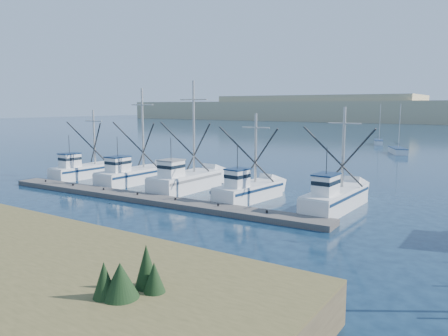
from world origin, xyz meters
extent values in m
plane|color=#0B1D32|center=(0.00, 0.00, 0.00)|extent=(500.00, 500.00, 0.00)
cube|color=#5A5651|center=(-8.30, 6.26, 0.21)|extent=(31.71, 3.16, 0.42)
cube|color=white|center=(-22.31, 11.53, 0.63)|extent=(2.72, 7.90, 1.26)
cube|color=white|center=(-22.31, 9.53, 2.01)|extent=(1.47, 1.96, 1.50)
cylinder|color=#B7B2A8|center=(-22.31, 12.86, 4.31)|extent=(0.22, 0.22, 6.10)
cube|color=white|center=(-15.19, 11.77, 0.68)|extent=(2.81, 8.33, 1.37)
cube|color=white|center=(-15.19, 9.64, 2.12)|extent=(1.58, 2.05, 1.50)
cylinder|color=#B7B2A8|center=(-15.19, 13.18, 5.46)|extent=(0.22, 0.22, 8.19)
cube|color=white|center=(-8.36, 11.52, 0.76)|extent=(2.85, 7.83, 1.52)
cube|color=white|center=(-8.36, 9.52, 2.27)|extent=(1.63, 1.92, 1.50)
cylinder|color=#B7B2A8|center=(-8.36, 12.85, 5.81)|extent=(0.22, 0.22, 8.59)
cube|color=white|center=(-1.36, 11.04, 0.65)|extent=(3.13, 7.06, 1.31)
cube|color=white|center=(-1.36, 9.29, 2.06)|extent=(1.55, 1.81, 1.50)
cylinder|color=#B7B2A8|center=(-1.36, 12.20, 4.24)|extent=(0.22, 0.22, 5.87)
cube|color=white|center=(5.78, 11.81, 0.73)|extent=(2.61, 8.45, 1.45)
cube|color=white|center=(5.78, 9.66, 2.20)|extent=(1.42, 2.09, 1.50)
cylinder|color=#B7B2A8|center=(5.78, 13.24, 4.60)|extent=(0.22, 0.22, 6.29)
cube|color=white|center=(1.13, 55.59, 0.45)|extent=(4.21, 6.33, 0.90)
cylinder|color=#B7B2A8|center=(1.13, 55.89, 4.50)|extent=(0.12, 0.12, 7.20)
cube|color=white|center=(-5.86, 71.29, 0.45)|extent=(2.95, 5.76, 0.90)
cylinder|color=#B7B2A8|center=(-5.86, 71.59, 4.50)|extent=(0.12, 0.12, 7.20)
camera|label=1|loc=(16.46, -19.73, 7.83)|focal=35.00mm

